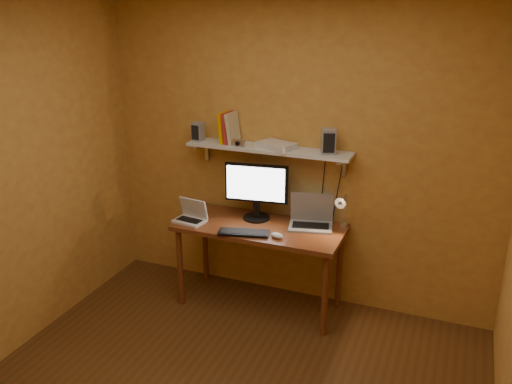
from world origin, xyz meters
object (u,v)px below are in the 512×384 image
at_px(router, 276,145).
at_px(speaker_left, 198,132).
at_px(wall_shelf, 268,149).
at_px(shelf_camera, 239,143).
at_px(mouse, 277,236).
at_px(desk, 260,235).
at_px(laptop, 311,218).
at_px(monitor, 256,189).
at_px(speaker_right, 328,141).
at_px(netbook, 191,215).
at_px(desk_lamp, 342,208).
at_px(keyboard, 244,233).

bearing_deg(router, speaker_left, -179.56).
bearing_deg(wall_shelf, shelf_camera, -162.10).
xyz_separation_m(wall_shelf, mouse, (0.22, -0.37, -0.59)).
xyz_separation_m(desk, router, (0.07, 0.18, 0.74)).
bearing_deg(mouse, desk, 159.75).
bearing_deg(router, mouse, -68.19).
relative_size(desk, speaker_left, 8.80).
xyz_separation_m(wall_shelf, laptop, (0.40, -0.03, -0.54)).
distance_m(monitor, speaker_right, 0.74).
relative_size(desk, netbook, 5.03).
height_order(laptop, mouse, laptop).
distance_m(laptop, desk_lamp, 0.30).
xyz_separation_m(laptop, speaker_right, (0.11, 0.03, 0.65)).
xyz_separation_m(desk, keyboard, (-0.06, -0.21, 0.10)).
xyz_separation_m(monitor, shelf_camera, (-0.15, -0.01, 0.38)).
relative_size(mouse, shelf_camera, 1.02).
xyz_separation_m(desk, shelf_camera, (-0.23, 0.12, 0.74)).
relative_size(keyboard, desk_lamp, 1.08).
distance_m(desk, speaker_left, 1.03).
relative_size(keyboard, speaker_right, 2.03).
bearing_deg(desk, desk_lamp, 10.81).
distance_m(speaker_left, speaker_right, 1.14).
bearing_deg(laptop, netbook, -176.57).
height_order(desk, netbook, netbook).
bearing_deg(keyboard, wall_shelf, 67.80).
distance_m(laptop, keyboard, 0.59).
xyz_separation_m(wall_shelf, speaker_left, (-0.64, -0.02, 0.10)).
xyz_separation_m(speaker_left, shelf_camera, (0.41, -0.06, -0.05)).
bearing_deg(speaker_left, router, 6.01).
relative_size(desk, desk_lamp, 3.73).
distance_m(speaker_left, shelf_camera, 0.41).
height_order(desk, wall_shelf, wall_shelf).
bearing_deg(desk_lamp, keyboard, -155.09).
relative_size(laptop, keyboard, 0.99).
bearing_deg(speaker_right, mouse, -147.45).
bearing_deg(wall_shelf, desk, -90.00).
relative_size(wall_shelf, speaker_left, 8.80).
relative_size(mouse, speaker_left, 0.67).
relative_size(wall_shelf, mouse, 13.06).
bearing_deg(speaker_left, netbook, -71.73).
height_order(wall_shelf, mouse, wall_shelf).
xyz_separation_m(speaker_left, speaker_right, (1.14, 0.01, 0.02)).
bearing_deg(speaker_left, monitor, 0.74).
xyz_separation_m(desk, wall_shelf, (0.00, 0.19, 0.69)).
bearing_deg(desk, laptop, 21.94).
xyz_separation_m(desk, laptop, (0.40, 0.16, 0.16)).
height_order(monitor, keyboard, monitor).
height_order(desk, keyboard, keyboard).
distance_m(laptop, speaker_left, 1.22).
bearing_deg(desk_lamp, speaker_right, 157.26).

